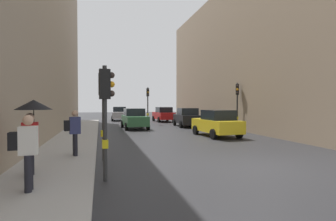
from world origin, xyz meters
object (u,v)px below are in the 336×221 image
car_green_estate (134,119)px  pedestrian_with_black_backpack (26,148)px  car_dark_suv (187,117)px  traffic_light_near_right (104,99)px  car_red_sedan (163,114)px  pedestrian_with_umbrella (33,116)px  traffic_light_mid_street (237,98)px  car_silver_hatchback (120,114)px  pedestrian_with_grey_backpack (74,130)px  car_yellow_taxi (217,123)px  traffic_light_far_median (148,99)px  traffic_light_near_left (106,102)px

car_green_estate → pedestrian_with_black_backpack: 17.15m
car_dark_suv → pedestrian_with_black_backpack: (-9.67, -17.45, 0.29)m
traffic_light_near_right → car_red_sedan: 22.25m
car_red_sedan → pedestrian_with_umbrella: pedestrian_with_umbrella is taller
traffic_light_mid_street → car_silver_hatchback: size_ratio=0.88×
car_green_estate → car_silver_hatchback: (-0.46, 11.81, 0.00)m
pedestrian_with_grey_backpack → pedestrian_with_black_backpack: 4.26m
car_dark_suv → car_red_sedan: bearing=94.6°
car_yellow_taxi → car_dark_suv: (0.49, 7.75, 0.00)m
traffic_light_far_median → car_silver_hatchback: 8.03m
car_silver_hatchback → pedestrian_with_umbrella: 27.26m
car_red_sedan → pedestrian_with_grey_backpack: pedestrian_with_grey_backpack is taller
traffic_light_far_median → pedestrian_with_grey_backpack: (-5.84, -16.68, -1.51)m
traffic_light_near_left → pedestrian_with_black_backpack: traffic_light_near_left is taller
traffic_light_mid_street → traffic_light_far_median: traffic_light_far_median is taller
pedestrian_with_grey_backpack → car_green_estate: bearing=72.4°
traffic_light_far_median → car_silver_hatchback: (-2.40, 7.45, -1.79)m
traffic_light_near_right → car_red_sedan: bearing=70.9°
traffic_light_near_right → pedestrian_with_grey_backpack: 1.74m
car_red_sedan → car_dark_suv: (0.58, -7.26, 0.00)m
traffic_light_near_left → car_green_estate: size_ratio=0.76×
car_green_estate → car_red_sedan: bearing=61.0°
traffic_light_far_median → car_dark_suv: size_ratio=0.90×
traffic_light_near_right → car_green_estate: traffic_light_near_right is taller
car_green_estate → pedestrian_with_umbrella: size_ratio=1.99×
traffic_light_far_median → car_silver_hatchback: traffic_light_far_median is taller
traffic_light_near_right → pedestrian_with_grey_backpack: traffic_light_near_right is taller
traffic_light_near_right → pedestrian_with_grey_backpack: size_ratio=1.95×
traffic_light_far_median → car_green_estate: (-1.94, -4.36, -1.79)m
traffic_light_near_left → pedestrian_with_umbrella: size_ratio=1.52×
pedestrian_with_grey_backpack → traffic_light_near_right: bearing=-22.2°
traffic_light_mid_street → pedestrian_with_black_backpack: traffic_light_mid_street is taller
car_yellow_taxi → pedestrian_with_black_backpack: bearing=-133.5°
traffic_light_near_right → car_red_sedan: size_ratio=0.81×
pedestrian_with_umbrella → pedestrian_with_grey_backpack: bearing=73.0°
car_dark_suv → pedestrian_with_umbrella: size_ratio=2.01×
traffic_light_mid_street → car_silver_hatchback: bearing=116.3°
traffic_light_near_left → car_dark_suv: bearing=64.5°
car_red_sedan → car_silver_hatchback: size_ratio=0.99×
traffic_light_near_left → car_dark_suv: size_ratio=0.76×
pedestrian_with_umbrella → pedestrian_with_black_backpack: size_ratio=1.21×
car_red_sedan → traffic_light_near_right: bearing=-109.1°
car_dark_suv → traffic_light_near_right: bearing=-119.8°
traffic_light_far_median → car_green_estate: bearing=-114.0°
traffic_light_near_left → car_yellow_taxi: 11.49m
pedestrian_with_black_backpack → traffic_light_near_right: bearing=64.1°
car_red_sedan → traffic_light_far_median: bearing=-124.1°
pedestrian_with_umbrella → car_dark_suv: bearing=58.4°
traffic_light_mid_street → traffic_light_near_right: traffic_light_mid_street is taller
traffic_light_far_median → traffic_light_near_right: (-4.69, -17.15, -0.29)m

